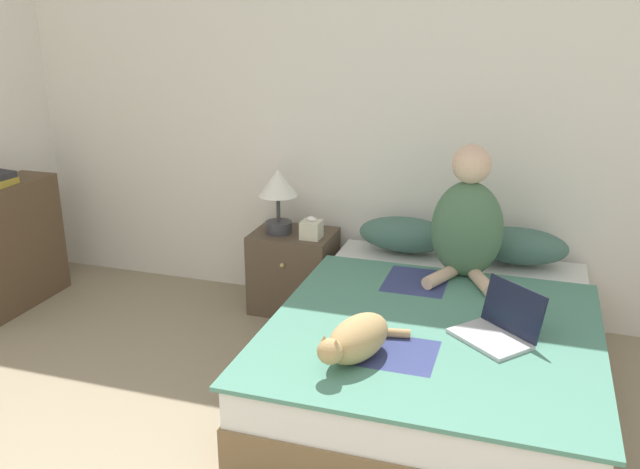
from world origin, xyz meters
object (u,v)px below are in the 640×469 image
laptop_open (498,328)px  table_lamp (278,190)px  cat_tabby (356,339)px  tissue_box (311,229)px  pillow_far (518,246)px  nightstand (294,271)px  person_sitting (467,222)px  bookshelf (6,247)px  bed (436,355)px  pillow_near (405,234)px

laptop_open → table_lamp: 1.72m
cat_tabby → tissue_box: 1.42m
cat_tabby → laptop_open: size_ratio=1.19×
pillow_far → nightstand: bearing=-178.5°
person_sitting → bookshelf: bearing=-174.9°
cat_tabby → laptop_open: 0.67m
table_lamp → bookshelf: size_ratio=0.50×
bed → person_sitting: person_sitting is taller
cat_tabby → bookshelf: 2.68m
pillow_far → person_sitting: size_ratio=0.76×
tissue_box → bookshelf: size_ratio=0.17×
bed → nightstand: size_ratio=3.71×
pillow_near → cat_tabby: size_ratio=1.10×
pillow_near → cat_tabby: (0.07, -1.38, -0.01)m
bed → person_sitting: size_ratio=2.64×
pillow_near → cat_tabby: 1.38m
person_sitting → laptop_open: bearing=-71.8°
bed → cat_tabby: (-0.26, -0.57, 0.33)m
pillow_near → person_sitting: 0.54m
pillow_near → person_sitting: (0.39, -0.30, 0.21)m
pillow_far → person_sitting: person_sitting is taller
pillow_far → tissue_box: 1.22m
bed → pillow_near: size_ratio=3.45×
cat_tabby → bookshelf: bookshelf is taller
person_sitting → tissue_box: person_sitting is taller
nightstand → tissue_box: size_ratio=3.72×
cat_tabby → laptop_open: (0.55, 0.38, -0.04)m
pillow_far → table_lamp: size_ratio=1.38×
laptop_open → bookshelf: bookshelf is taller
person_sitting → nightstand: person_sitting is taller
pillow_far → laptop_open: laptop_open is taller
person_sitting → bookshelf: person_sitting is taller
laptop_open → table_lamp: size_ratio=1.05×
bed → tissue_box: bearing=141.8°
pillow_near → nightstand: pillow_near is taller
cat_tabby → nightstand: (-0.77, 1.34, -0.30)m
pillow_far → tissue_box: bearing=-175.1°
pillow_far → laptop_open: (-0.04, -1.00, -0.05)m
table_lamp → tissue_box: bearing=-10.5°
pillow_far → person_sitting: bearing=-131.6°
bed → table_lamp: (-1.12, 0.74, 0.57)m
table_lamp → bed: bearing=-33.6°
pillow_near → nightstand: (-0.70, -0.04, -0.31)m
bed → bookshelf: 2.83m
bed → person_sitting: bearing=83.1°
pillow_near → table_lamp: 0.83m
laptop_open → pillow_far: bearing=128.4°
pillow_near → nightstand: 0.77m
person_sitting → table_lamp: bearing=168.5°
laptop_open → tissue_box: laptop_open is taller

